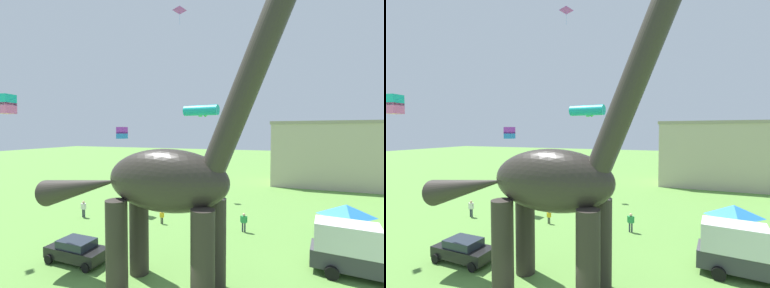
{
  "view_description": "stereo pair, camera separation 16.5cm",
  "coord_description": "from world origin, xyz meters",
  "views": [
    {
      "loc": [
        5.54,
        -10.75,
        8.82
      ],
      "look_at": [
        -0.01,
        4.04,
        8.11
      ],
      "focal_mm": 25.15,
      "sensor_mm": 36.0,
      "label": 1
    },
    {
      "loc": [
        5.7,
        -10.69,
        8.82
      ],
      "look_at": [
        -0.01,
        4.04,
        8.11
      ],
      "focal_mm": 25.15,
      "sensor_mm": 36.0,
      "label": 2
    }
  ],
  "objects": [
    {
      "name": "person_strolling_adult",
      "position": [
        -6.1,
        12.02,
        0.76
      ],
      "size": [
        0.47,
        0.21,
        1.26
      ],
      "rotation": [
        0.0,
        0.0,
        4.99
      ],
      "color": "black",
      "rests_on": "ground_plane"
    },
    {
      "name": "person_photographer",
      "position": [
        1.62,
        12.67,
        1.01
      ],
      "size": [
        0.63,
        0.28,
        1.67
      ],
      "rotation": [
        0.0,
        0.0,
        1.92
      ],
      "color": "#2D3347",
      "rests_on": "ground_plane"
    },
    {
      "name": "background_building_block",
      "position": [
        12.0,
        37.84,
        5.27
      ],
      "size": [
        19.85,
        8.2,
        10.52
      ],
      "color": "#B7A893",
      "rests_on": "ground_plane"
    },
    {
      "name": "parked_box_truck",
      "position": [
        9.44,
        7.88,
        1.65
      ],
      "size": [
        5.8,
        2.73,
        3.2
      ],
      "rotation": [
        0.0,
        0.0,
        -0.11
      ],
      "color": "#38383D",
      "rests_on": "ground_plane"
    },
    {
      "name": "parked_sedan_left",
      "position": [
        -8.04,
        3.22,
        0.81
      ],
      "size": [
        4.25,
        2.02,
        1.55
      ],
      "rotation": [
        0.0,
        0.0,
        -0.03
      ],
      "color": "black",
      "rests_on": "ground_plane"
    },
    {
      "name": "kite_far_right",
      "position": [
        -2.51,
        8.08,
        17.89
      ],
      "size": [
        0.88,
        1.05,
        1.12
      ],
      "color": "purple"
    },
    {
      "name": "kite_drifting",
      "position": [
        -6.17,
        23.64,
        11.22
      ],
      "size": [
        0.64,
        0.64,
        0.71
      ],
      "color": "red"
    },
    {
      "name": "kite_near_high",
      "position": [
        -12.53,
        14.88,
        8.71
      ],
      "size": [
        1.0,
        1.0,
        1.31
      ],
      "color": "purple"
    },
    {
      "name": "dinosaur_sculpture",
      "position": [
        -0.95,
        2.36,
        6.17
      ],
      "size": [
        16.33,
        3.46,
        17.07
      ],
      "rotation": [
        0.0,
        0.0,
        -0.32
      ],
      "color": "#2D2823",
      "rests_on": "ground_plane"
    },
    {
      "name": "kite_mid_left",
      "position": [
        -11.95,
        1.41,
        10.63
      ],
      "size": [
        1.0,
        1.0,
        1.25
      ],
      "color": "#19B2B7"
    },
    {
      "name": "person_near_flyer",
      "position": [
        -14.58,
        10.96,
        1.03
      ],
      "size": [
        0.64,
        0.28,
        1.71
      ],
      "rotation": [
        0.0,
        0.0,
        0.97
      ],
      "color": "#2D3347",
      "rests_on": "ground_plane"
    },
    {
      "name": "kite_high_left",
      "position": [
        0.37,
        4.89,
        10.11
      ],
      "size": [
        2.24,
        1.98,
        0.64
      ],
      "color": "#19B2B7"
    },
    {
      "name": "festival_canopy_tent",
      "position": [
        9.65,
        13.5,
        2.54
      ],
      "size": [
        3.15,
        3.15,
        3.0
      ],
      "color": "#B2B2B7",
      "rests_on": "ground_plane"
    }
  ]
}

